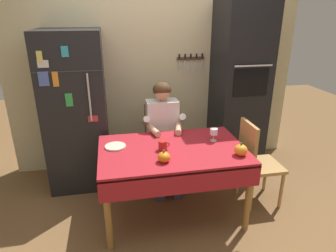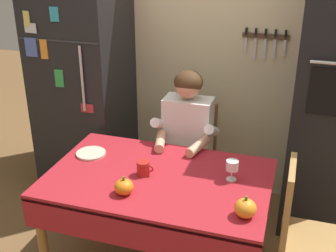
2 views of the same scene
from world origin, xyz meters
The scene contains 13 objects.
ground_plane centered at (0.00, 0.00, 0.00)m, with size 10.00×10.00×0.00m, color brown.
back_wall_assembly centered at (0.05, 1.35, 1.30)m, with size 3.70×0.13×2.60m.
refrigerator centered at (-0.95, 0.96, 0.90)m, with size 0.68×0.71×1.80m.
wall_oven centered at (1.05, 1.00, 1.05)m, with size 0.60×0.64×2.10m.
dining_table centered at (0.00, 0.08, 0.66)m, with size 1.40×0.90×0.74m.
chair_behind_person centered at (0.02, 0.87, 0.51)m, with size 0.40×0.40×0.93m.
seated_person centered at (0.02, 0.68, 0.74)m, with size 0.47×0.55×1.25m.
chair_right_side centered at (0.90, 0.13, 0.51)m, with size 0.40×0.40×0.93m.
coffee_mug centered at (-0.09, 0.09, 0.79)m, with size 0.11×0.08×0.09m.
wine_glass centered at (0.45, 0.19, 0.84)m, with size 0.08×0.08×0.13m.
pumpkin_large centered at (-0.13, -0.15, 0.79)m, with size 0.11×0.11×0.11m.
pumpkin_medium centered at (0.58, -0.16, 0.79)m, with size 0.12×0.12×0.13m.
serving_tray centered at (-0.54, 0.23, 0.75)m, with size 0.20×0.20×0.02m, color beige.
Camera 1 is at (-0.54, -2.42, 1.97)m, focal length 31.68 mm.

